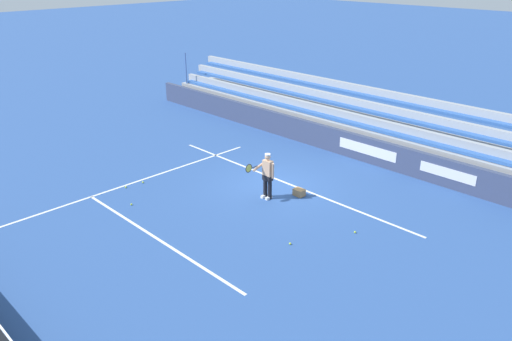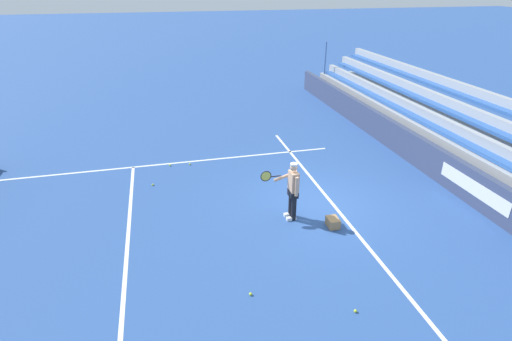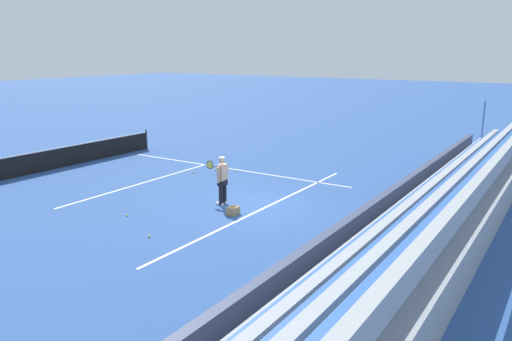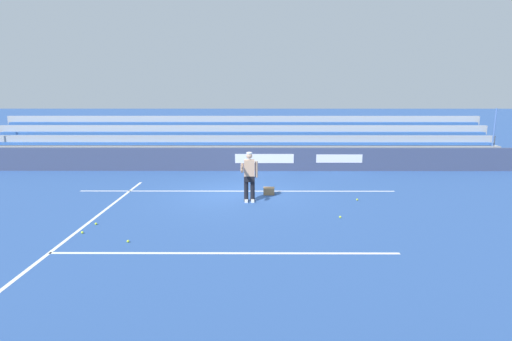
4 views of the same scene
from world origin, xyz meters
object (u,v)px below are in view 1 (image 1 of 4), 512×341
(tennis_player, at_px, (267,175))
(tennis_ball_midcourt, at_px, (126,187))
(tennis_ball_stray_back, at_px, (355,232))
(tennis_ball_on_baseline, at_px, (290,244))
(tennis_ball_far_left, at_px, (131,204))
(ball_box_cardboard, at_px, (299,192))
(tennis_ball_by_box, at_px, (143,182))

(tennis_player, distance_m, tennis_ball_midcourt, 5.50)
(tennis_ball_stray_back, bearing_deg, tennis_ball_midcourt, 22.39)
(tennis_ball_on_baseline, height_order, tennis_ball_far_left, same)
(tennis_player, height_order, tennis_ball_stray_back, tennis_player)
(ball_box_cardboard, bearing_deg, tennis_ball_on_baseline, 126.20)
(tennis_ball_by_box, bearing_deg, tennis_ball_stray_back, -161.87)
(tennis_ball_by_box, distance_m, tennis_ball_far_left, 1.91)
(tennis_player, height_order, tennis_ball_far_left, tennis_player)
(tennis_ball_on_baseline, distance_m, tennis_ball_far_left, 6.08)
(tennis_player, distance_m, tennis_ball_by_box, 5.05)
(tennis_player, relative_size, tennis_ball_midcourt, 25.98)
(tennis_ball_midcourt, xyz_separation_m, tennis_ball_far_left, (-1.43, 0.64, 0.00))
(tennis_ball_midcourt, bearing_deg, tennis_ball_by_box, -96.35)
(ball_box_cardboard, height_order, tennis_ball_on_baseline, ball_box_cardboard)
(tennis_ball_on_baseline, bearing_deg, tennis_ball_stray_back, -116.52)
(tennis_ball_by_box, xyz_separation_m, tennis_ball_on_baseline, (-7.08, -0.65, 0.00))
(tennis_ball_by_box, bearing_deg, tennis_ball_on_baseline, -174.71)
(tennis_player, xyz_separation_m, tennis_ball_far_left, (2.97, 3.84, -0.86))
(tennis_ball_on_baseline, xyz_separation_m, tennis_ball_stray_back, (-0.99, -1.99, 0.00))
(tennis_ball_midcourt, bearing_deg, tennis_ball_far_left, 155.94)
(tennis_ball_far_left, height_order, tennis_ball_stray_back, same)
(tennis_ball_by_box, bearing_deg, ball_box_cardboard, -145.32)
(tennis_player, distance_m, tennis_ball_stray_back, 3.86)
(ball_box_cardboard, xyz_separation_m, tennis_ball_stray_back, (-3.05, 0.83, -0.10))
(tennis_player, relative_size, tennis_ball_by_box, 25.98)
(tennis_ball_stray_back, bearing_deg, tennis_ball_by_box, 18.13)
(tennis_ball_midcourt, bearing_deg, ball_box_cardboard, -140.60)
(tennis_ball_midcourt, height_order, tennis_ball_stray_back, same)
(tennis_player, distance_m, tennis_ball_far_left, 4.93)
(tennis_ball_stray_back, bearing_deg, tennis_ball_on_baseline, 63.48)
(tennis_player, bearing_deg, tennis_ball_midcourt, 36.12)
(tennis_player, xyz_separation_m, tennis_ball_stray_back, (-3.76, -0.15, -0.86))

